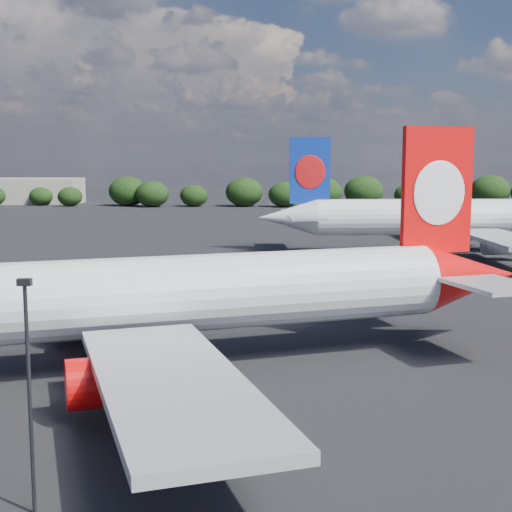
{
  "coord_description": "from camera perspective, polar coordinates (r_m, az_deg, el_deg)",
  "views": [
    {
      "loc": [
        16.92,
        -34.18,
        14.36
      ],
      "look_at": [
        16.0,
        12.0,
        8.0
      ],
      "focal_mm": 50.0,
      "sensor_mm": 36.0,
      "label": 1
    }
  ],
  "objects": [
    {
      "name": "ground",
      "position": [
        96.76,
        -8.94,
        -0.79
      ],
      "size": [
        500.0,
        500.0,
        0.0
      ],
      "primitive_type": "plane",
      "color": "black",
      "rests_on": "ground"
    },
    {
      "name": "qantas_airliner",
      "position": [
        48.76,
        -5.5,
        -3.17
      ],
      "size": [
        49.81,
        47.85,
        16.69
      ],
      "color": "silver",
      "rests_on": "ground"
    },
    {
      "name": "china_southern_airliner",
      "position": [
        111.95,
        14.57,
        2.95
      ],
      "size": [
        53.48,
        50.84,
        17.46
      ],
      "color": "silver",
      "rests_on": "ground"
    },
    {
      "name": "apron_lamp_post",
      "position": [
        30.09,
        -17.7,
        -9.68
      ],
      "size": [
        0.55,
        0.3,
        9.71
      ],
      "color": "black",
      "rests_on": "ground"
    },
    {
      "name": "terminal_building",
      "position": [
        240.78,
        -18.82,
        4.96
      ],
      "size": [
        42.0,
        16.0,
        8.0
      ],
      "color": "gray",
      "rests_on": "ground"
    },
    {
      "name": "highway_sign",
      "position": [
        213.36,
        -8.3,
        4.74
      ],
      "size": [
        6.0,
        0.3,
        4.5
      ],
      "color": "#125E27",
      "rests_on": "ground"
    },
    {
      "name": "billboard_yellow",
      "position": [
        216.49,
        -0.16,
        5.06
      ],
      "size": [
        5.0,
        0.3,
        5.5
      ],
      "color": "gold",
      "rests_on": "ground"
    },
    {
      "name": "horizon_treeline",
      "position": [
        214.4,
        2.44,
        5.05
      ],
      "size": [
        206.14,
        16.35,
        9.28
      ],
      "color": "black",
      "rests_on": "ground"
    }
  ]
}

